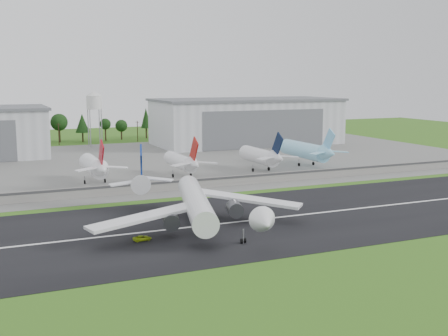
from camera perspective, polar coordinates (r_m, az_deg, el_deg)
name	(u,v)px	position (r m, az deg, el deg)	size (l,w,h in m)	color
ground	(263,231)	(135.58, 3.94, -6.42)	(600.00, 600.00, 0.00)	#305E16
runway	(245,221)	(144.21, 2.11, -5.43)	(320.00, 60.00, 0.10)	black
runway_centerline	(245,221)	(144.20, 2.11, -5.41)	(220.00, 1.00, 0.02)	white
apron	(136,163)	(246.17, -8.97, 0.54)	(320.00, 150.00, 0.10)	slate
blast_fence	(186,184)	(184.46, -3.91, -1.67)	(240.00, 0.61, 3.50)	gray
hangar_east	(247,121)	(312.60, 2.32, 4.77)	(102.00, 47.00, 25.20)	silver
water_tower	(94,101)	(306.18, -13.07, 6.69)	(8.40, 8.40, 29.40)	#99999E
utility_poles	(100,143)	(323.65, -12.53, 2.46)	(230.00, 3.00, 12.00)	black
treeline	(95,141)	(338.31, -13.01, 2.73)	(320.00, 16.00, 22.00)	black
main_airliner	(197,208)	(137.65, -2.78, -4.07)	(55.32, 58.44, 18.17)	white
ground_vehicle	(142,238)	(128.51, -8.31, -7.05)	(1.94, 4.20, 1.17)	#AACB17
parked_jet_red_a	(95,166)	(197.92, -12.96, 0.17)	(7.36, 31.29, 16.80)	white
parked_jet_red_b	(183,162)	(205.98, -4.18, 0.62)	(7.36, 31.29, 16.41)	white
parked_jet_navy	(263,156)	(218.85, 3.95, 1.21)	(7.36, 31.29, 16.76)	white
parked_jet_skyblue	(308,151)	(234.86, 8.56, 1.75)	(7.36, 37.29, 17.16)	#90DAF9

